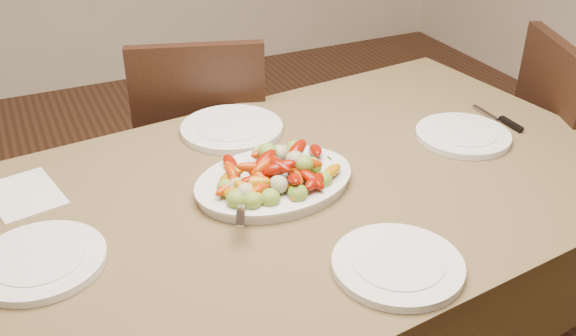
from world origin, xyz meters
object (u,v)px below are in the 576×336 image
Objects in this scene: chair_far at (203,153)px; plate_far at (232,129)px; dining_table at (288,306)px; plate_left at (40,261)px; plate_right at (463,136)px; serving_platter at (274,183)px; plate_near at (398,265)px.

plate_far is (-0.03, -0.41, 0.29)m from chair_far.
chair_far is (0.02, 0.77, 0.10)m from dining_table.
chair_far is 3.54× the size of plate_left.
serving_platter is at bearing -178.57° from plate_right.
plate_left is at bearing -144.81° from plate_far.
plate_far is at bearing 151.16° from plate_right.
plate_far is at bearing 87.68° from serving_platter.
plate_right is at bearing 4.35° from plate_left.
dining_table is 1.94× the size of chair_far.
dining_table is 6.81× the size of plate_near.
plate_right and plate_near have the same top height.
plate_far is at bearing 35.19° from plate_left.
plate_right is 0.98× the size of plate_near.
chair_far reaches higher than plate_left.
serving_platter is at bearing 136.34° from dining_table.
plate_right is at bearing -28.84° from plate_far.
plate_left is (-0.59, -0.05, 0.39)m from dining_table.
plate_right is (0.59, 0.01, -0.00)m from serving_platter.
plate_left is 0.91× the size of plate_far.
plate_right is at bearing 39.93° from plate_near.
plate_left is at bearing -172.60° from serving_platter.
chair_far reaches higher than serving_platter.
plate_far and plate_near have the same top height.
serving_platter reaches higher than plate_right.
plate_left is at bearing -175.65° from plate_right.
plate_left reaches higher than dining_table.
plate_far reaches higher than dining_table.
chair_far reaches higher than plate_near.
chair_far is 3.24× the size of plate_far.
chair_far is 3.51× the size of plate_near.
plate_near is at bearing -83.24° from plate_far.
serving_platter is 0.41m from plate_near.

